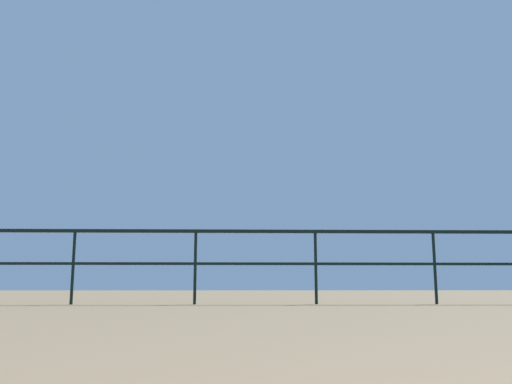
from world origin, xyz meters
name	(u,v)px	position (x,y,z in m)	size (l,w,h in m)	color
pier_railing	(315,249)	(0.00, 8.84, 0.80)	(25.02, 0.05, 1.09)	black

